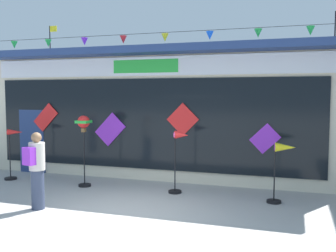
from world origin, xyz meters
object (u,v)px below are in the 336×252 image
(wind_spinner_center_right, at_px, (282,161))
(wind_spinner_far_left, at_px, (13,149))
(kite_shop_building, at_px, (175,110))
(wind_spinner_left, at_px, (84,131))
(wind_spinner_center_left, at_px, (179,152))
(person_mid_plaza, at_px, (36,169))

(wind_spinner_center_right, bearing_deg, wind_spinner_far_left, 179.09)
(kite_shop_building, height_order, wind_spinner_left, kite_shop_building)
(wind_spinner_center_left, bearing_deg, kite_shop_building, 108.63)
(wind_spinner_center_left, height_order, wind_spinner_center_right, wind_spinner_center_left)
(kite_shop_building, xyz_separation_m, wind_spinner_left, (-1.33, -4.01, -0.40))
(wind_spinner_far_left, relative_size, wind_spinner_center_left, 0.94)
(kite_shop_building, bearing_deg, person_mid_plaza, -101.26)
(wind_spinner_center_left, relative_size, wind_spinner_center_right, 1.13)
(wind_spinner_left, relative_size, wind_spinner_center_left, 1.21)
(wind_spinner_center_right, bearing_deg, person_mid_plaza, -157.19)
(kite_shop_building, relative_size, wind_spinner_center_left, 7.06)
(kite_shop_building, xyz_separation_m, wind_spinner_center_right, (3.80, -4.06, -0.93))
(wind_spinner_left, bearing_deg, wind_spinner_center_right, -0.59)
(wind_spinner_left, xyz_separation_m, wind_spinner_center_left, (2.65, 0.09, -0.47))
(wind_spinner_far_left, height_order, wind_spinner_center_right, wind_spinner_far_left)
(wind_spinner_far_left, bearing_deg, wind_spinner_center_left, 0.33)
(wind_spinner_left, relative_size, person_mid_plaza, 1.15)
(kite_shop_building, distance_m, person_mid_plaza, 6.38)
(kite_shop_building, bearing_deg, wind_spinner_far_left, -133.17)
(kite_shop_building, relative_size, wind_spinner_far_left, 7.53)
(kite_shop_building, bearing_deg, wind_spinner_center_left, -71.37)
(kite_shop_building, xyz_separation_m, person_mid_plaza, (-1.23, -6.17, -1.03))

